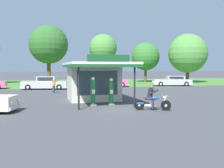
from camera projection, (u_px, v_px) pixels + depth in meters
name	position (u px, v px, depth m)	size (l,w,h in m)	color
ground_plane	(113.00, 108.00, 17.85)	(300.00, 300.00, 0.00)	#424247
grass_verge_strip	(68.00, 83.00, 46.82)	(120.00, 24.00, 0.01)	#477A33
service_station_kiosk	(94.00, 79.00, 22.04)	(4.63, 7.40, 3.50)	beige
gas_pump_nearside	(93.00, 93.00, 19.07)	(0.44, 0.44, 2.02)	slate
gas_pump_offside	(111.00, 93.00, 19.40)	(0.44, 0.44, 1.94)	slate
motorcycle_with_rider	(152.00, 100.00, 17.07)	(2.15, 1.05, 1.58)	black
parked_car_second_row_spare	(111.00, 82.00, 37.80)	(5.21, 2.95, 1.50)	#E55993
parked_car_back_row_far_right	(45.00, 83.00, 33.26)	(5.81, 2.86, 1.58)	#B7B7BC
parked_car_back_row_centre_left	(173.00, 81.00, 39.51)	(5.81, 3.07, 1.44)	#B7B7BC
bystander_admiring_sedan	(54.00, 86.00, 28.55)	(0.34, 0.34, 1.49)	#2D3351
tree_oak_far_left	(103.00, 48.00, 47.32)	(4.82, 4.82, 8.43)	brown
tree_oak_centre	(187.00, 54.00, 47.78)	(6.83, 6.83, 8.55)	brown
tree_oak_right	(49.00, 44.00, 43.55)	(6.21, 6.21, 9.46)	brown
tree_oak_distant_spare	(145.00, 57.00, 49.30)	(5.08, 5.08, 7.17)	brown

